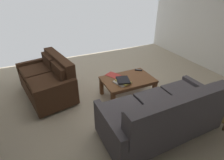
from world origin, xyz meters
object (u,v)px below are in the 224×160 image
Objects in this scene: loveseat_near at (49,80)px; coffee_table at (128,81)px; book_stack at (123,81)px; sofa_main at (163,115)px; tv_remote at (139,70)px; loose_magazine at (113,75)px.

coffee_table is (-1.45, 0.72, -0.01)m from loveseat_near.
coffee_table is 2.94× the size of book_stack.
sofa_main is 5.36× the size of book_stack.
coffee_table is 6.60× the size of tv_remote.
sofa_main is 1.05m from book_stack.
loose_magazine is at bearing -2.28° from tv_remote.
tv_remote is (-1.84, 0.49, 0.06)m from loveseat_near.
loose_magazine is at bearing -84.46° from book_stack.
sofa_main is 1.14m from coffee_table.
book_stack reaches higher than tv_remote.
coffee_table is at bearing 30.46° from tv_remote.
tv_remote reaches higher than loose_magazine.
loose_magazine is (0.17, -1.39, 0.04)m from sofa_main.
book_stack is 0.36m from loose_magazine.
coffee_table is 0.34m from loose_magazine.
book_stack reaches higher than coffee_table.
loveseat_near is 10.00× the size of tv_remote.
loveseat_near is at bearing -32.87° from book_stack.
loveseat_near is at bearing -14.94° from tv_remote.
sofa_main is 2.34m from loveseat_near.
tv_remote is at bearing 165.06° from loveseat_near.
loveseat_near is (1.41, -1.86, -0.02)m from sofa_main.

